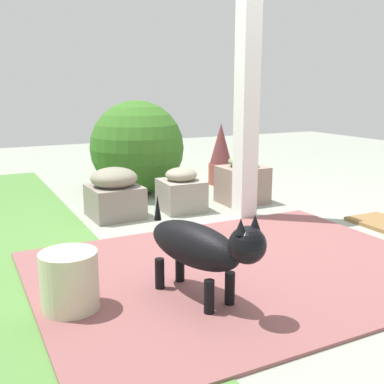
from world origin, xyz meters
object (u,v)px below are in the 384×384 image
stone_planter_mid (115,193)px  terracotta_pot_spiky (221,155)px  porch_pillar (247,93)px  stone_planter_nearest (242,181)px  dog (201,246)px  ceramic_urn (70,282)px  round_shrub (137,148)px  stone_planter_near (181,191)px

stone_planter_mid → terracotta_pot_spiky: (0.79, -1.49, 0.12)m
porch_pillar → stone_planter_nearest: porch_pillar is taller
dog → ceramic_urn: size_ratio=2.46×
stone_planter_mid → porch_pillar: bearing=-117.1°
stone_planter_nearest → round_shrub: 1.15m
round_shrub → ceramic_urn: size_ratio=3.09×
ceramic_urn → dog: bearing=-107.9°
dog → stone_planter_near: bearing=-22.5°
stone_planter_mid → ceramic_urn: size_ratio=1.44×
porch_pillar → stone_planter_near: porch_pillar is taller
stone_planter_nearest → ceramic_urn: stone_planter_nearest is taller
stone_planter_near → round_shrub: 0.88m
ceramic_urn → porch_pillar: bearing=-58.2°
round_shrub → ceramic_urn: (-2.32, 1.21, -0.32)m
stone_planter_mid → dog: dog is taller
dog → ceramic_urn: 0.67m
stone_planter_nearest → stone_planter_mid: 1.23m
porch_pillar → ceramic_urn: 2.18m
stone_planter_nearest → porch_pillar: bearing=149.0°
porch_pillar → dog: size_ratio=2.73×
porch_pillar → stone_planter_near: (0.44, 0.38, -0.86)m
round_shrub → ceramic_urn: bearing=152.3°
stone_planter_nearest → ceramic_urn: (-1.48, 1.95, -0.05)m
porch_pillar → stone_planter_mid: size_ratio=4.68×
stone_planter_near → dog: size_ratio=0.52×
stone_planter_near → terracotta_pot_spiky: 1.24m
porch_pillar → stone_planter_nearest: (0.43, -0.26, -0.83)m
porch_pillar → stone_planter_mid: porch_pillar is taller
porch_pillar → terracotta_pot_spiky: porch_pillar is taller
stone_planter_nearest → dog: bearing=141.5°
dog → ceramic_urn: (0.20, 0.62, -0.15)m
terracotta_pot_spiky → porch_pillar: bearing=158.1°
dog → stone_planter_nearest: bearing=-38.5°
terracotta_pot_spiky → dog: terracotta_pot_spiky is taller
stone_planter_nearest → stone_planter_mid: (0.07, 1.23, 0.00)m
ceramic_urn → stone_planter_nearest: bearing=-52.8°
terracotta_pot_spiky → ceramic_urn: terracotta_pot_spiky is taller
stone_planter_nearest → ceramic_urn: size_ratio=1.49×
porch_pillar → round_shrub: (1.26, 0.48, -0.56)m
porch_pillar → terracotta_pot_spiky: (1.28, -0.52, -0.71)m
porch_pillar → ceramic_urn: porch_pillar is taller
terracotta_pot_spiky → dog: (-2.54, 1.60, -0.02)m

